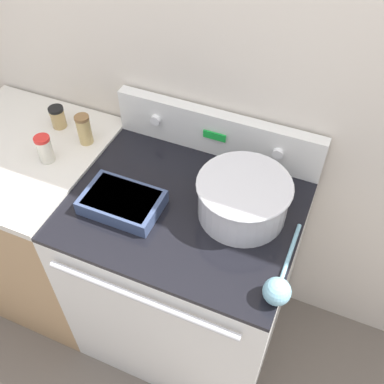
# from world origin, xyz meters

# --- Properties ---
(kitchen_wall) EXTENTS (8.00, 0.05, 2.50)m
(kitchen_wall) POSITION_xyz_m (0.00, 0.71, 1.25)
(kitchen_wall) COLOR beige
(kitchen_wall) RESTS_ON ground_plane
(stove_range) EXTENTS (0.82, 0.70, 0.90)m
(stove_range) POSITION_xyz_m (0.00, 0.34, 0.45)
(stove_range) COLOR silver
(stove_range) RESTS_ON ground_plane
(control_panel) EXTENTS (0.82, 0.07, 0.18)m
(control_panel) POSITION_xyz_m (0.00, 0.65, 0.99)
(control_panel) COLOR silver
(control_panel) RESTS_ON stove_range
(side_counter) EXTENTS (0.65, 0.67, 0.92)m
(side_counter) POSITION_xyz_m (-0.73, 0.34, 0.46)
(side_counter) COLOR tan
(side_counter) RESTS_ON ground_plane
(mixing_bowl) EXTENTS (0.32, 0.32, 0.15)m
(mixing_bowl) POSITION_xyz_m (0.20, 0.38, 0.99)
(mixing_bowl) COLOR silver
(mixing_bowl) RESTS_ON stove_range
(casserole_dish) EXTENTS (0.27, 0.18, 0.05)m
(casserole_dish) POSITION_xyz_m (-0.20, 0.24, 0.93)
(casserole_dish) COLOR #38476B
(casserole_dish) RESTS_ON stove_range
(ladle) EXTENTS (0.08, 0.34, 0.08)m
(ladle) POSITION_xyz_m (0.39, 0.12, 0.94)
(ladle) COLOR #7AB2C6
(ladle) RESTS_ON stove_range
(spice_jar_brown_cap) EXTENTS (0.06, 0.06, 0.13)m
(spice_jar_brown_cap) POSITION_xyz_m (-0.49, 0.48, 0.98)
(spice_jar_brown_cap) COLOR tan
(spice_jar_brown_cap) RESTS_ON side_counter
(spice_jar_red_cap) EXTENTS (0.06, 0.06, 0.11)m
(spice_jar_red_cap) POSITION_xyz_m (-0.57, 0.33, 0.97)
(spice_jar_red_cap) COLOR beige
(spice_jar_red_cap) RESTS_ON side_counter
(spice_jar_black_cap) EXTENTS (0.06, 0.06, 0.09)m
(spice_jar_black_cap) POSITION_xyz_m (-0.65, 0.52, 0.96)
(spice_jar_black_cap) COLOR tan
(spice_jar_black_cap) RESTS_ON side_counter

